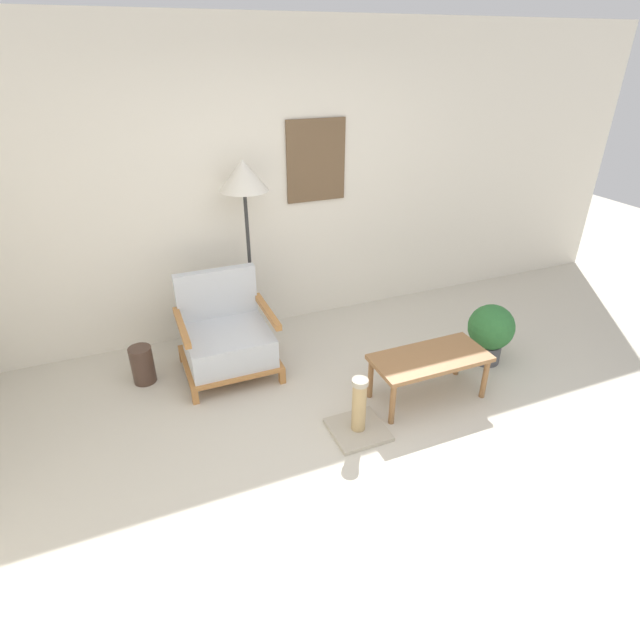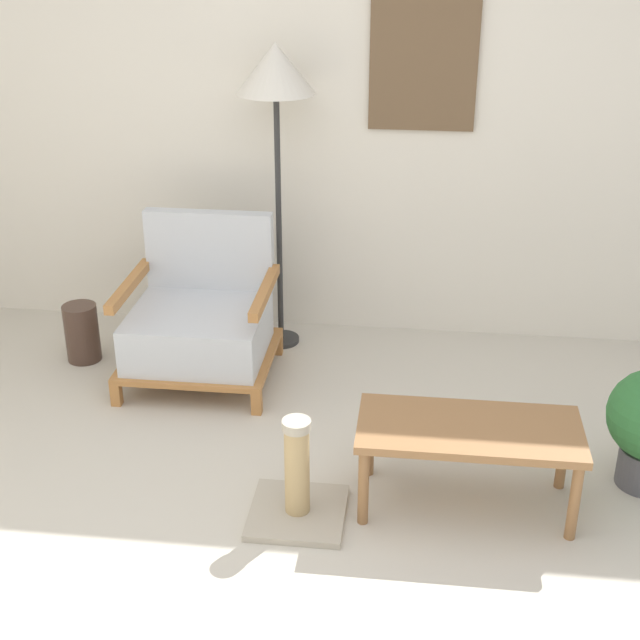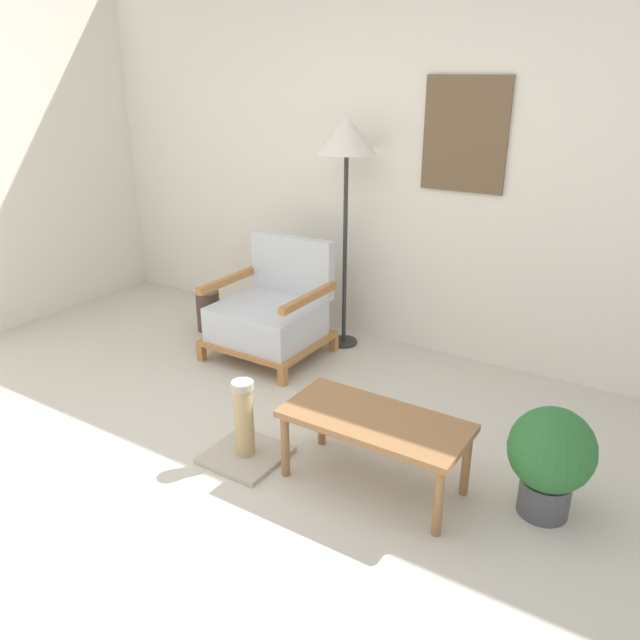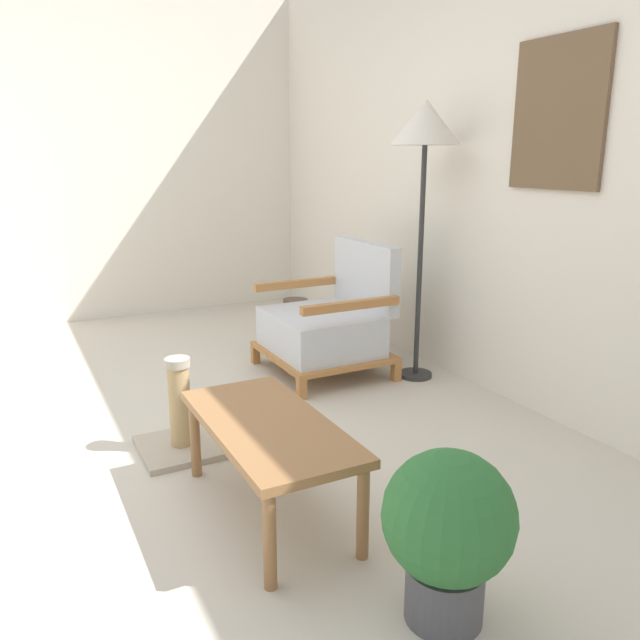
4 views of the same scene
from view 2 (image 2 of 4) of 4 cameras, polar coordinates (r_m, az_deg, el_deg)
ground_plane at (r=3.39m, az=-2.02°, el=-17.43°), size 14.00×14.00×0.00m
wall_back at (r=4.92m, az=2.04°, el=14.13°), size 8.00×0.09×2.70m
armchair at (r=4.68m, az=-7.67°, el=-0.07°), size 0.76×0.70×0.82m
floor_lamp at (r=4.67m, az=-2.84°, el=15.07°), size 0.41×0.41×1.66m
coffee_table at (r=3.68m, az=9.52°, el=-7.35°), size 0.91×0.42×0.38m
vase at (r=5.03m, az=-14.99°, el=-0.79°), size 0.18×0.18×0.32m
scratching_post at (r=3.68m, az=-1.46°, el=-10.79°), size 0.39×0.39×0.46m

